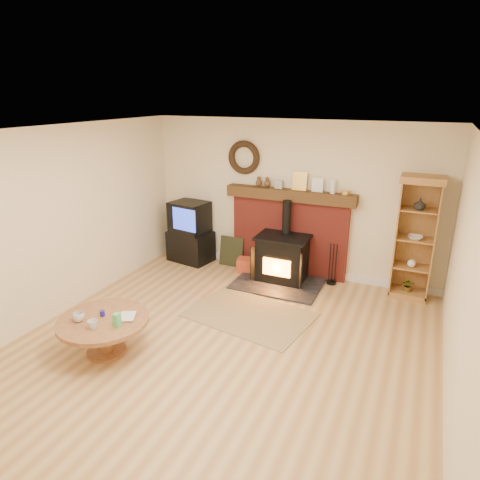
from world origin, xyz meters
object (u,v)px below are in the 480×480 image
at_px(tv_unit, 190,233).
at_px(curio_cabinet, 415,238).
at_px(coffee_table, 103,325).
at_px(wood_stove, 282,259).

height_order(tv_unit, curio_cabinet, curio_cabinet).
bearing_deg(tv_unit, coffee_table, -79.09).
distance_m(curio_cabinet, coffee_table, 4.54).
bearing_deg(wood_stove, curio_cabinet, 7.98).
bearing_deg(coffee_table, tv_unit, 100.91).
bearing_deg(tv_unit, wood_stove, -5.91).
xyz_separation_m(wood_stove, coffee_table, (-1.26, -2.86, -0.01)).
bearing_deg(tv_unit, curio_cabinet, 1.28).
xyz_separation_m(tv_unit, coffee_table, (0.59, -3.05, -0.17)).
distance_m(tv_unit, curio_cabinet, 3.85).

